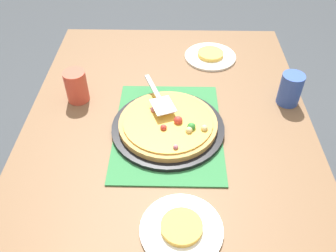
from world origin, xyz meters
TOP-DOWN VIEW (x-y plane):
  - ground_plane at (0.00, 0.00)m, footprint 8.00×8.00m
  - dining_table at (0.00, 0.00)m, footprint 1.40×1.00m
  - placemat at (0.00, 0.00)m, footprint 0.48×0.36m
  - pizza_pan at (0.00, 0.00)m, footprint 0.38×0.38m
  - pizza at (0.00, 0.00)m, footprint 0.33×0.33m
  - plate_near_left at (-0.46, 0.17)m, footprint 0.22×0.22m
  - plate_far_right at (0.38, 0.04)m, footprint 0.22×0.22m
  - served_slice_left at (-0.46, 0.17)m, footprint 0.11×0.11m
  - served_slice_right at (0.38, 0.04)m, footprint 0.11×0.11m
  - cup_far at (-0.16, 0.44)m, footprint 0.08×0.08m
  - cup_corner at (-0.16, -0.34)m, footprint 0.08×0.08m
  - pizza_server at (-0.09, -0.03)m, footprint 0.23×0.12m

SIDE VIEW (x-z plane):
  - ground_plane at x=0.00m, z-range 0.00..0.00m
  - dining_table at x=0.00m, z-range 0.27..1.02m
  - placemat at x=0.00m, z-range 0.75..0.76m
  - plate_near_left at x=-0.46m, z-range 0.75..0.76m
  - plate_far_right at x=0.38m, z-range 0.75..0.76m
  - pizza_pan at x=0.00m, z-range 0.76..0.77m
  - served_slice_left at x=-0.46m, z-range 0.76..0.78m
  - served_slice_right at x=0.38m, z-range 0.76..0.78m
  - pizza at x=0.00m, z-range 0.76..0.81m
  - cup_far at x=-0.16m, z-range 0.75..0.87m
  - cup_corner at x=-0.16m, z-range 0.75..0.87m
  - pizza_server at x=-0.09m, z-range 0.82..0.82m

